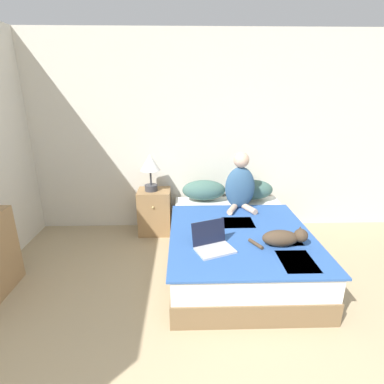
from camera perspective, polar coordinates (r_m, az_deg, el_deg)
wall_back at (r=4.02m, az=3.84°, el=10.72°), size 5.72×0.05×2.55m
bed at (r=3.37m, az=8.52°, el=-9.96°), size 1.43×1.97×0.46m
pillow_near at (r=3.93m, az=2.27°, el=0.36°), size 0.56×0.30×0.26m
pillow_far at (r=4.02m, az=11.22°, el=0.43°), size 0.56×0.30×0.26m
person_sitting at (r=3.64m, az=9.15°, el=1.33°), size 0.37×0.35×0.69m
cat_tabby at (r=2.92m, az=17.18°, el=-8.29°), size 0.53×0.18×0.18m
laptop_open at (r=2.77m, az=3.97°, el=-9.79°), size 0.41×0.38×0.24m
nightstand at (r=4.04m, az=-7.12°, el=-3.72°), size 0.42×0.37×0.60m
table_lamp at (r=3.83m, az=-7.96°, el=4.93°), size 0.25×0.25×0.48m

